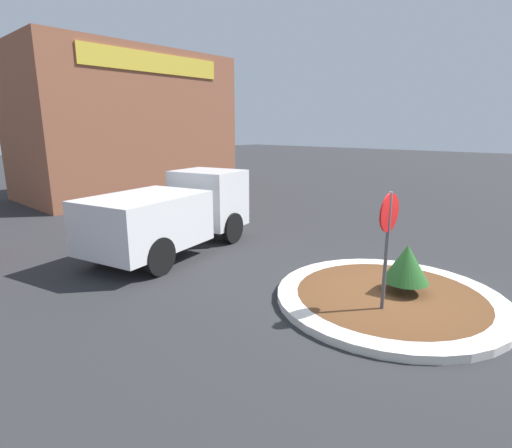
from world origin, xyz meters
name	(u,v)px	position (x,y,z in m)	size (l,w,h in m)	color
ground_plane	(389,301)	(0.00, 0.00, 0.00)	(120.00, 120.00, 0.00)	#2D2D30
traffic_island	(389,298)	(0.00, 0.00, 0.08)	(4.72, 4.72, 0.16)	silver
stop_sign	(388,232)	(-0.74, -0.19, 1.70)	(0.73, 0.07, 2.44)	#4C4C51
island_shrub	(407,263)	(0.34, -0.17, 0.80)	(0.94, 0.94, 1.04)	brown
utility_truck	(173,212)	(-0.97, 6.24, 1.18)	(5.70, 3.32, 2.24)	silver
storefront_building	(126,126)	(3.69, 16.93, 3.69)	(10.51, 6.07, 7.38)	#93563D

